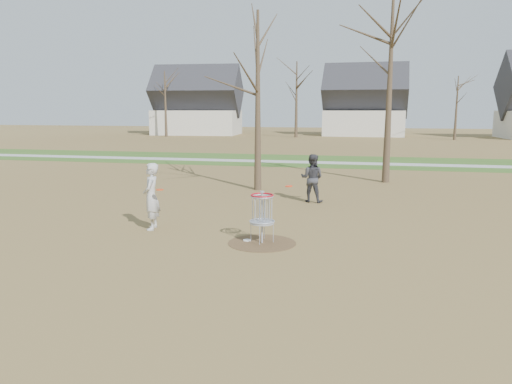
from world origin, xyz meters
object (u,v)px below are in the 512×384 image
disc_golf_basket (262,209)px  disc_grounded (247,240)px  player_standing (151,197)px  player_throwing (312,178)px

disc_golf_basket → disc_grounded: bearing=163.7°
player_standing → disc_golf_basket: player_standing is taller
player_standing → disc_grounded: size_ratio=8.86×
player_standing → disc_grounded: player_standing is taller
player_throwing → disc_golf_basket: size_ratio=1.34×
player_standing → disc_grounded: (3.02, -0.66, -0.95)m
disc_grounded → disc_golf_basket: bearing=-16.3°
player_throwing → player_standing: bearing=60.0°
player_standing → player_throwing: bearing=129.6°
disc_grounded → player_throwing: bearing=80.1°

